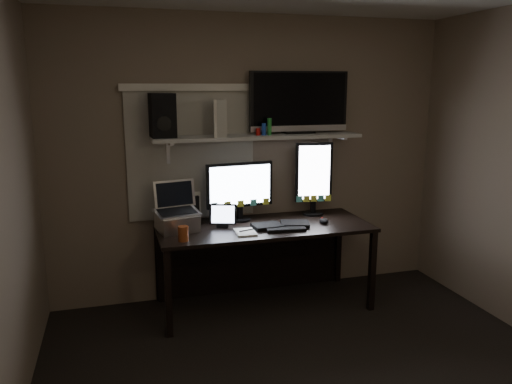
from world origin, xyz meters
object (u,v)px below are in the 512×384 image
object	(u,v)px
desk	(260,241)
tv	(299,103)
monitor_landscape	(240,191)
game_console	(219,118)
laptop	(177,208)
mouse	(324,221)
speaker	(162,115)
tablet	(222,215)
cup	(183,234)
monitor_portrait	(314,178)
keyboard	(281,225)

from	to	relation	value
desk	tv	world-z (taller)	tv
monitor_landscape	game_console	world-z (taller)	game_console
desk	laptop	size ratio (longest dim) A/B	4.58
mouse	laptop	world-z (taller)	laptop
monitor_landscape	speaker	distance (m)	0.92
monitor_landscape	tablet	size ratio (longest dim) A/B	2.63
tablet	cup	bearing A→B (deg)	-123.66
tablet	cup	world-z (taller)	tablet
desk	monitor_portrait	distance (m)	0.75
tablet	keyboard	bearing A→B (deg)	3.21
laptop	cup	size ratio (longest dim) A/B	3.40
desk	tablet	distance (m)	0.45
laptop	monitor_portrait	bearing A→B (deg)	-3.71
mouse	tablet	distance (m)	0.88
game_console	speaker	world-z (taller)	speaker
mouse	game_console	xyz separation A→B (m)	(-0.86, 0.25, 0.88)
monitor_portrait	monitor_landscape	bearing A→B (deg)	-171.90
desk	tablet	xyz separation A→B (m)	(-0.35, -0.08, 0.28)
laptop	speaker	size ratio (longest dim) A/B	1.11
laptop	cup	bearing A→B (deg)	-100.42
keyboard	tv	bearing A→B (deg)	57.10
tv	tablet	bearing A→B (deg)	-163.99
cup	laptop	bearing A→B (deg)	91.90
game_console	tablet	bearing A→B (deg)	-82.29
monitor_portrait	tv	xyz separation A→B (m)	(-0.15, 0.02, 0.68)
desk	keyboard	distance (m)	0.31
monitor_landscape	tablet	xyz separation A→B (m)	(-0.19, -0.17, -0.16)
monitor_landscape	mouse	xyz separation A→B (m)	(0.67, -0.29, -0.24)
tv	laptop	bearing A→B (deg)	-168.64
keyboard	speaker	bearing A→B (deg)	168.12
monitor_portrait	tablet	size ratio (longest dim) A/B	2.97
speaker	cup	bearing A→B (deg)	-83.30
monitor_landscape	game_console	size ratio (longest dim) A/B	1.97
desk	laptop	xyz separation A→B (m)	(-0.73, -0.09, 0.37)
game_console	laptop	bearing A→B (deg)	-149.61
cup	keyboard	bearing A→B (deg)	11.03
monitor_portrait	mouse	size ratio (longest dim) A/B	6.10
monitor_portrait	tablet	distance (m)	0.94
tablet	tv	xyz separation A→B (m)	(0.74, 0.21, 0.92)
monitor_landscape	game_console	xyz separation A→B (m)	(-0.19, -0.04, 0.64)
keyboard	cup	world-z (taller)	cup
cup	game_console	xyz separation A→B (m)	(0.38, 0.42, 0.84)
speaker	desk	bearing A→B (deg)	-9.38
monitor_landscape	cup	size ratio (longest dim) A/B	5.19
desk	monitor_landscape	world-z (taller)	monitor_landscape
keyboard	game_console	size ratio (longest dim) A/B	1.62
monitor_landscape	cup	world-z (taller)	monitor_landscape
monitor_portrait	tv	world-z (taller)	tv
tablet	tv	bearing A→B (deg)	33.57
desk	game_console	bearing A→B (deg)	171.94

